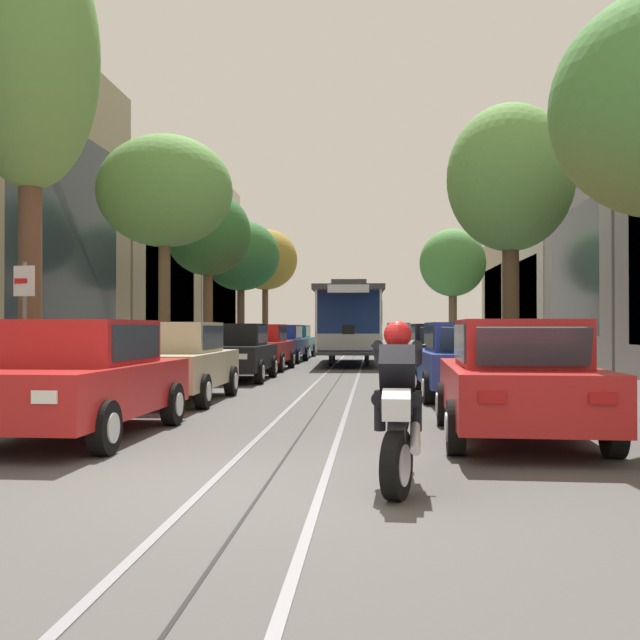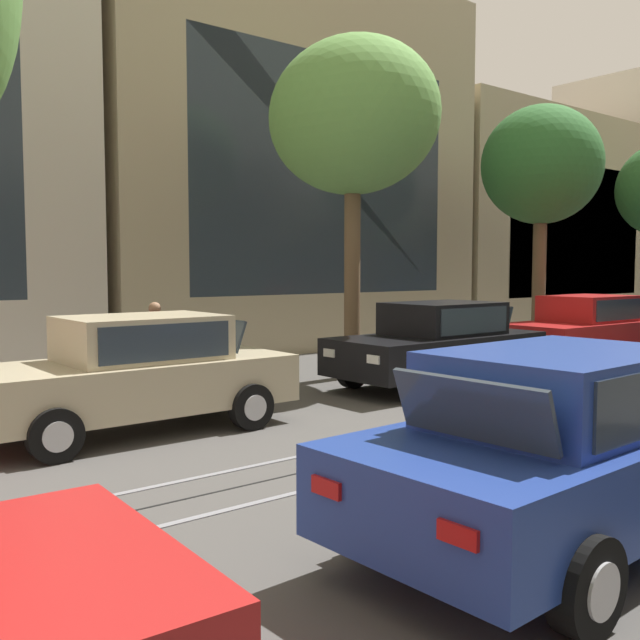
# 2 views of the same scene
# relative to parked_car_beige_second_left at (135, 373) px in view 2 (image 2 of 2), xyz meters

# --- Properties ---
(building_facade_left) EXTENTS (5.91, 47.23, 10.75)m
(building_facade_left) POSITION_rel_parked_car_beige_second_left_xyz_m (-8.18, 13.43, 4.21)
(building_facade_left) COLOR beige
(building_facade_left) RESTS_ON ground
(parked_car_beige_second_left) EXTENTS (2.00, 4.36, 1.58)m
(parked_car_beige_second_left) POSITION_rel_parked_car_beige_second_left_xyz_m (0.00, 0.00, 0.00)
(parked_car_beige_second_left) COLOR #C1B28E
(parked_car_beige_second_left) RESTS_ON ground
(parked_car_black_mid_left) EXTENTS (2.01, 4.37, 1.58)m
(parked_car_black_mid_left) POSITION_rel_parked_car_beige_second_left_xyz_m (0.10, 5.98, 0.00)
(parked_car_black_mid_left) COLOR black
(parked_car_black_mid_left) RESTS_ON ground
(parked_car_red_fourth_left) EXTENTS (2.06, 4.39, 1.58)m
(parked_car_red_fourth_left) POSITION_rel_parked_car_beige_second_left_xyz_m (0.05, 11.09, 0.00)
(parked_car_red_fourth_left) COLOR red
(parked_car_red_fourth_left) RESTS_ON ground
(parked_car_blue_second_right) EXTENTS (2.09, 4.40, 1.58)m
(parked_car_blue_second_right) POSITION_rel_parked_car_beige_second_left_xyz_m (5.85, 1.12, 0.00)
(parked_car_blue_second_right) COLOR #233D93
(parked_car_blue_second_right) RESTS_ON ground
(street_tree_kerb_left_second) EXTENTS (3.75, 3.14, 6.77)m
(street_tree_kerb_left_second) POSITION_rel_parked_car_beige_second_left_xyz_m (-1.78, 5.48, 4.39)
(street_tree_kerb_left_second) COLOR brown
(street_tree_kerb_left_second) RESTS_ON ground
(street_tree_kerb_left_mid) EXTENTS (3.14, 3.15, 6.50)m
(street_tree_kerb_left_mid) POSITION_rel_parked_car_beige_second_left_xyz_m (-2.13, 12.42, 4.09)
(street_tree_kerb_left_mid) COLOR brown
(street_tree_kerb_left_mid) RESTS_ON ground
(pedestrian_on_right_pavement) EXTENTS (0.55, 0.41, 1.61)m
(pedestrian_on_right_pavement) POSITION_rel_parked_car_beige_second_left_xyz_m (-2.76, 1.62, 0.11)
(pedestrian_on_right_pavement) COLOR black
(pedestrian_on_right_pavement) RESTS_ON ground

